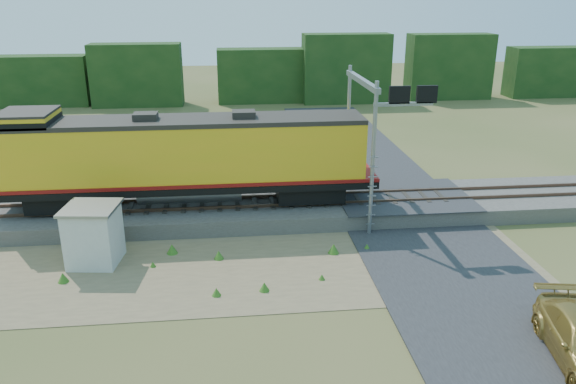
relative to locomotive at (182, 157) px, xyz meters
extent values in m
plane|color=#475123|center=(4.45, -6.00, -3.36)|extent=(140.00, 140.00, 0.00)
cube|color=slate|center=(4.45, 0.00, -2.96)|extent=(70.00, 5.00, 0.80)
cube|color=brown|center=(4.45, -0.72, -2.48)|extent=(70.00, 0.10, 0.16)
cube|color=brown|center=(4.45, 0.72, -2.48)|extent=(70.00, 0.10, 0.16)
cube|color=#8C7754|center=(2.45, -5.50, -3.35)|extent=(26.00, 8.00, 0.03)
cube|color=#38383A|center=(11.45, 0.00, -2.53)|extent=(7.00, 5.20, 0.06)
cube|color=#38383A|center=(11.45, 16.00, -3.32)|extent=(7.00, 24.00, 0.08)
cube|color=#163613|center=(4.45, 32.00, -0.11)|extent=(36.00, 3.00, 6.50)
cube|color=black|center=(-5.86, 0.00, -1.98)|extent=(3.40, 2.17, 0.85)
cube|color=black|center=(6.41, 0.00, -1.98)|extent=(3.40, 2.17, 0.85)
cube|color=black|center=(0.28, 0.00, -1.38)|extent=(18.89, 2.83, 0.34)
cylinder|color=gray|center=(0.28, 0.00, -1.84)|extent=(5.19, 1.13, 1.13)
cube|color=gold|center=(0.28, 0.00, 0.25)|extent=(17.47, 2.74, 2.93)
cube|color=maroon|center=(0.28, 0.00, -1.10)|extent=(18.89, 2.88, 0.17)
cube|color=#28231E|center=(0.28, 0.00, 1.83)|extent=(17.47, 2.79, 0.23)
cube|color=gold|center=(-7.09, 0.00, 2.04)|extent=(2.46, 2.74, 0.66)
cube|color=#28231E|center=(-7.09, 0.00, 2.41)|extent=(2.46, 2.79, 0.11)
cube|color=black|center=(-7.09, 0.00, 2.00)|extent=(2.50, 2.79, 0.33)
cube|color=maroon|center=(-8.51, 0.00, -0.08)|extent=(0.09, 1.89, 1.13)
cube|color=#28231E|center=(-1.61, 0.00, 2.04)|extent=(1.13, 0.94, 0.43)
cube|color=#28231E|center=(3.11, 0.00, 2.04)|extent=(1.13, 0.94, 0.43)
cube|color=silver|center=(-3.57, -4.48, -2.11)|extent=(2.23, 2.23, 2.50)
cube|color=gray|center=(-3.57, -4.48, -0.81)|extent=(2.45, 2.45, 0.12)
cylinder|color=gray|center=(8.95, -2.80, 0.33)|extent=(0.19, 0.19, 7.39)
cylinder|color=gray|center=(8.95, 2.80, 0.33)|extent=(0.19, 0.19, 7.39)
cube|color=gray|center=(8.95, 0.00, 3.61)|extent=(0.26, 6.20, 0.26)
cube|color=gray|center=(10.22, -2.80, 2.97)|extent=(2.75, 0.16, 0.16)
cube|color=black|center=(10.01, -2.80, 3.39)|extent=(0.95, 0.16, 0.79)
cube|color=black|center=(11.27, -2.80, 3.39)|extent=(0.95, 0.16, 0.79)
camera|label=1|loc=(2.35, -27.20, 7.78)|focal=35.00mm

